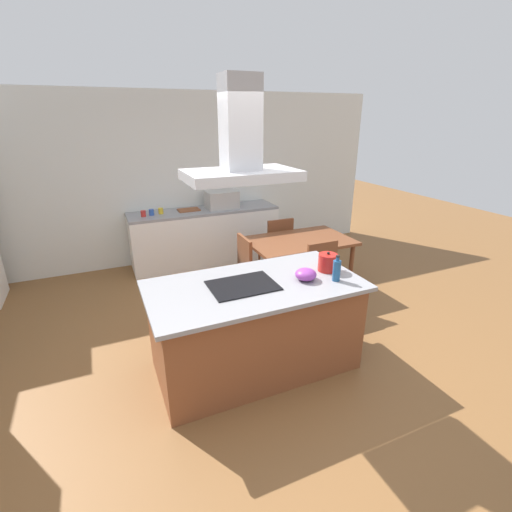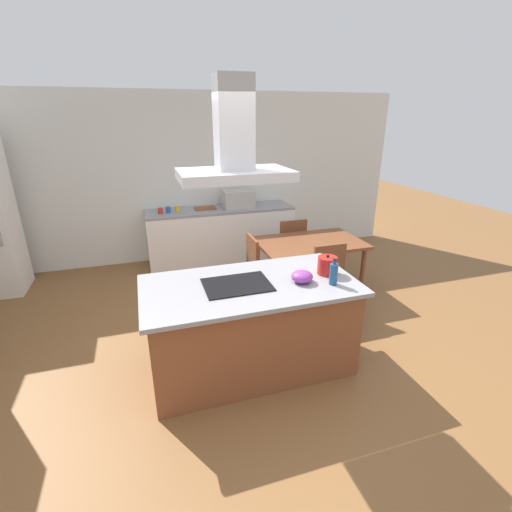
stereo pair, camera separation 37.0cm
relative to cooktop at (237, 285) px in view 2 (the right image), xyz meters
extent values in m
plane|color=brown|center=(0.12, 1.50, -0.91)|extent=(16.00, 16.00, 0.00)
cube|color=silver|center=(0.12, 3.25, 0.44)|extent=(7.20, 0.10, 2.70)
cube|color=brown|center=(0.12, 0.00, -0.48)|extent=(1.87, 0.92, 0.86)
cube|color=gray|center=(0.12, 0.00, -0.03)|extent=(1.97, 1.02, 0.04)
cube|color=black|center=(0.00, 0.00, 0.00)|extent=(0.60, 0.44, 0.01)
cylinder|color=#B21E19|center=(0.90, -0.01, 0.08)|extent=(0.19, 0.19, 0.17)
sphere|color=black|center=(0.90, -0.01, 0.18)|extent=(0.03, 0.03, 0.03)
cone|color=#B21E19|center=(1.01, -0.01, 0.09)|extent=(0.06, 0.03, 0.04)
cylinder|color=navy|center=(0.84, -0.24, 0.09)|extent=(0.07, 0.07, 0.20)
cylinder|color=navy|center=(0.84, -0.24, 0.21)|extent=(0.03, 0.03, 0.04)
cylinder|color=black|center=(0.84, -0.24, 0.24)|extent=(0.04, 0.04, 0.01)
ellipsoid|color=purple|center=(0.59, -0.11, 0.05)|extent=(0.20, 0.20, 0.11)
cube|color=white|center=(0.48, 2.88, -0.48)|extent=(2.41, 0.62, 0.86)
cube|color=gray|center=(0.48, 2.88, -0.03)|extent=(2.41, 0.62, 0.04)
cube|color=#B2AFAA|center=(0.78, 2.88, 0.13)|extent=(0.50, 0.38, 0.28)
cylinder|color=red|center=(-0.48, 2.84, 0.04)|extent=(0.08, 0.08, 0.09)
cylinder|color=#2D56B2|center=(-0.36, 2.87, 0.04)|extent=(0.08, 0.08, 0.09)
cylinder|color=gold|center=(-0.21, 2.90, 0.04)|extent=(0.08, 0.08, 0.09)
cube|color=brown|center=(0.24, 2.93, 0.00)|extent=(0.34, 0.24, 0.02)
cube|color=brown|center=(1.36, 1.31, -0.18)|extent=(1.40, 0.90, 0.04)
cylinder|color=brown|center=(0.74, 0.94, -0.55)|extent=(0.06, 0.06, 0.71)
cylinder|color=brown|center=(1.98, 0.94, -0.55)|extent=(0.06, 0.06, 0.71)
cylinder|color=brown|center=(0.74, 1.68, -0.55)|extent=(0.06, 0.06, 0.71)
cylinder|color=brown|center=(1.98, 1.68, -0.55)|extent=(0.06, 0.06, 0.71)
cube|color=#2D6BB7|center=(1.36, 2.06, -0.48)|extent=(0.42, 0.42, 0.04)
cube|color=brown|center=(1.36, 1.87, -0.24)|extent=(0.42, 0.04, 0.44)
cylinder|color=brown|center=(1.18, 2.24, -0.70)|extent=(0.04, 0.04, 0.41)
cylinder|color=brown|center=(1.54, 2.24, -0.70)|extent=(0.04, 0.04, 0.41)
cylinder|color=brown|center=(1.18, 1.88, -0.70)|extent=(0.04, 0.04, 0.41)
cylinder|color=brown|center=(1.54, 1.88, -0.70)|extent=(0.04, 0.04, 0.41)
cube|color=#2D6BB7|center=(0.36, 1.31, -0.48)|extent=(0.42, 0.42, 0.04)
cube|color=brown|center=(0.55, 1.31, -0.24)|extent=(0.04, 0.42, 0.44)
cylinder|color=brown|center=(0.18, 1.13, -0.70)|extent=(0.04, 0.04, 0.41)
cylinder|color=brown|center=(0.18, 1.49, -0.70)|extent=(0.04, 0.04, 0.41)
cylinder|color=brown|center=(0.54, 1.13, -0.70)|extent=(0.04, 0.04, 0.41)
cylinder|color=brown|center=(0.54, 1.49, -0.70)|extent=(0.04, 0.04, 0.41)
cube|color=#2D6BB7|center=(1.36, 0.56, -0.48)|extent=(0.42, 0.42, 0.04)
cube|color=brown|center=(1.36, 0.75, -0.24)|extent=(0.42, 0.04, 0.44)
cylinder|color=brown|center=(1.54, 0.38, -0.70)|extent=(0.04, 0.04, 0.41)
cylinder|color=brown|center=(1.18, 0.38, -0.70)|extent=(0.04, 0.04, 0.41)
cylinder|color=brown|center=(1.54, 0.74, -0.70)|extent=(0.04, 0.04, 0.41)
cylinder|color=brown|center=(1.18, 0.74, -0.70)|extent=(0.04, 0.04, 0.41)
cube|color=#ADADB2|center=(0.00, 0.00, 0.98)|extent=(0.90, 0.55, 0.08)
cube|color=#ADADB2|center=(0.00, 0.00, 1.37)|extent=(0.28, 0.24, 0.70)
camera|label=1|loc=(-1.09, -2.76, 1.44)|focal=25.60mm
camera|label=2|loc=(-0.74, -2.89, 1.44)|focal=25.60mm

